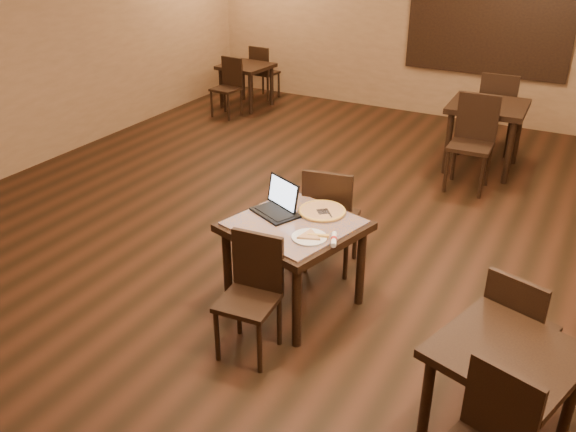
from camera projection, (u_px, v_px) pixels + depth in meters
The scene contains 21 objects.
ground at pixel (294, 259), 5.70m from camera, with size 10.00×10.00×0.00m, color black.
wall_back at pixel (455, 17), 8.93m from camera, with size 8.00×0.02×3.00m, color #9A734E.
mural at pixel (490, 17), 8.67m from camera, with size 2.34×0.05×1.64m.
tiled_table at pixel (294, 234), 4.77m from camera, with size 1.13×1.13×0.76m.
chair_main_near at pixel (252, 288), 4.35m from camera, with size 0.43×0.43×0.91m.
chair_main_far at pixel (329, 214), 5.28m from camera, with size 0.50×0.50×0.99m.
laptop at pixel (279, 204), 4.86m from camera, with size 0.44×0.42×0.25m.
plate at pixel (309, 237), 4.48m from camera, with size 0.26×0.26×0.01m, color white.
pizza_slice at pixel (309, 236), 4.47m from camera, with size 0.20×0.20×0.02m, color beige, non-canonical shape.
pizza_pan at pixel (322, 213), 4.85m from camera, with size 0.38×0.38×0.01m, color silver.
pizza_whole at pixel (322, 211), 4.85m from camera, with size 0.38×0.38×0.03m.
spatula at pixel (323, 212), 4.82m from camera, with size 0.09×0.22×0.01m, color silver.
napkin_roll at pixel (334, 239), 4.43m from camera, with size 0.11×0.19×0.04m.
other_table_a at pixel (487, 115), 7.39m from camera, with size 0.93×0.93×0.83m.
other_table_a_chair_near at pixel (473, 137), 6.94m from camera, with size 0.49×0.49×1.08m.
other_table_a_chair_far at pixel (497, 108), 7.92m from camera, with size 0.49×0.49×1.08m.
other_table_b at pixel (246, 72), 9.83m from camera, with size 0.79×0.79×0.69m.
other_table_b_chair_near at pixel (229, 83), 9.45m from camera, with size 0.41×0.41×0.89m.
other_table_b_chair_far at pixel (262, 70), 10.27m from camera, with size 0.41×0.41×0.89m.
other_table_c at pixel (505, 367), 3.49m from camera, with size 0.94×0.94×0.71m.
other_table_c_chair_far at pixel (516, 325), 3.95m from camera, with size 0.49×0.49×0.91m.
Camera 1 is at (2.31, -4.32, 2.94)m, focal length 38.00 mm.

